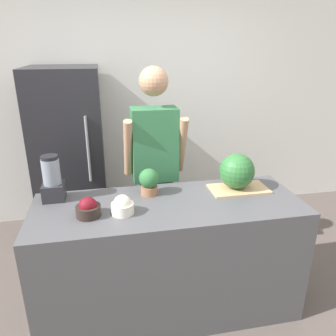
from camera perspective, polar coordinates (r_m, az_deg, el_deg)
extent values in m
cube|color=white|center=(3.75, -4.96, 10.98)|extent=(8.00, 0.06, 2.60)
cube|color=#4C4C51|center=(2.52, 0.16, -15.26)|extent=(1.88, 0.69, 0.89)
cube|color=#232328|center=(3.45, -16.62, 1.97)|extent=(0.66, 0.72, 1.74)
cylinder|color=gray|center=(3.03, -13.75, 3.12)|extent=(0.02, 0.02, 0.61)
cube|color=gray|center=(3.00, -2.16, -9.33)|extent=(0.28, 0.18, 0.85)
cube|color=#337247|center=(2.71, -2.36, 4.14)|extent=(0.37, 0.22, 0.60)
sphere|color=tan|center=(2.61, -2.53, 14.86)|extent=(0.23, 0.23, 0.23)
cylinder|color=tan|center=(2.65, -6.96, 3.39)|extent=(0.07, 0.24, 0.51)
cylinder|color=tan|center=(2.72, 2.40, 3.95)|extent=(0.07, 0.24, 0.51)
cube|color=tan|center=(2.55, 12.19, -3.56)|extent=(0.44, 0.24, 0.01)
sphere|color=#2D6B33|center=(2.50, 11.89, -0.53)|extent=(0.27, 0.27, 0.27)
cylinder|color=#2D231E|center=(2.17, -13.69, -7.27)|extent=(0.16, 0.16, 0.07)
sphere|color=maroon|center=(2.16, -13.77, -6.41)|extent=(0.12, 0.12, 0.12)
cylinder|color=white|center=(2.16, -7.91, -6.99)|extent=(0.15, 0.15, 0.07)
sphere|color=white|center=(2.15, -7.95, -6.13)|extent=(0.12, 0.12, 0.12)
cube|color=#28282D|center=(2.46, -19.25, -3.90)|extent=(0.15, 0.15, 0.12)
cylinder|color=gray|center=(2.40, -19.67, -0.59)|extent=(0.12, 0.12, 0.18)
cylinder|color=black|center=(2.37, -19.97, 1.75)|extent=(0.12, 0.12, 0.02)
cylinder|color=#996647|center=(2.41, -3.30, -3.87)|extent=(0.12, 0.12, 0.06)
sphere|color=#2D6B38|center=(2.38, -3.35, -1.82)|extent=(0.14, 0.14, 0.14)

